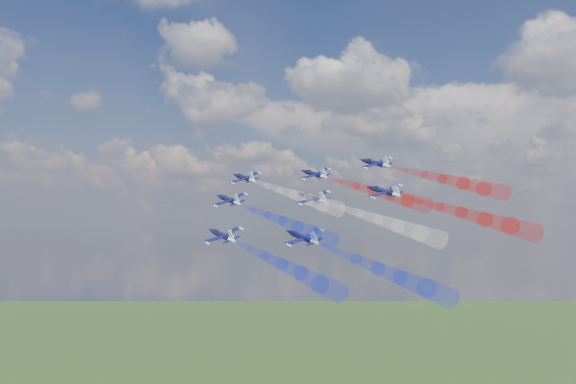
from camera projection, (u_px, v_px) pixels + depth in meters
The scene contains 16 objects.
jet_lead at pixel (244, 178), 166.01m from camera, with size 8.75×10.94×2.92m, color black, non-canonical shape.
trail_lead at pixel (293, 194), 149.35m from camera, with size 3.65×33.01×3.65m, color white, non-canonical shape.
jet_inner_left at pixel (229, 200), 150.37m from camera, with size 8.75×10.94×2.92m, color black, non-canonical shape.
trail_inner_left at pixel (282, 221), 133.71m from camera, with size 3.65×33.01×3.65m, color #1B32E5, non-canonical shape.
jet_inner_right at pixel (314, 174), 161.96m from camera, with size 8.75×10.94×2.92m, color black, non-canonical shape.
trail_inner_right at pixel (373, 190), 145.30m from camera, with size 3.65×33.01×3.65m, color red, non-canonical shape.
jet_outer_left at pixel (222, 235), 133.27m from camera, with size 8.75×10.94×2.92m, color black, non-canonical shape.
trail_outer_left at pixel (282, 265), 116.61m from camera, with size 3.65×33.01×3.65m, color #1B32E5, non-canonical shape.
jet_center_third at pixel (312, 198), 145.07m from camera, with size 8.75×10.94×2.92m, color black, non-canonical shape.
trail_center_third at pixel (378, 220), 128.41m from camera, with size 3.65×33.01×3.65m, color white, non-canonical shape.
jet_outer_right at pixel (375, 163), 158.14m from camera, with size 8.75×10.94×2.92m, color black, non-canonical shape.
trail_outer_right at pixel (443, 179), 141.47m from camera, with size 3.65×33.01×3.65m, color red, non-canonical shape.
jet_rear_left at pixel (303, 237), 127.77m from camera, with size 8.75×10.94×2.92m, color black, non-canonical shape.
trail_rear_left at pixel (377, 268), 111.10m from camera, with size 3.65×33.01×3.65m, color #1B32E5, non-canonical shape.
jet_rear_right at pixel (384, 191), 140.47m from camera, with size 8.75×10.94×2.92m, color black, non-canonical shape.
trail_rear_right at pixel (462, 213), 123.80m from camera, with size 3.65×33.01×3.65m, color red, non-canonical shape.
Camera 1 is at (73.50, -141.31, 121.97)m, focal length 39.76 mm.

